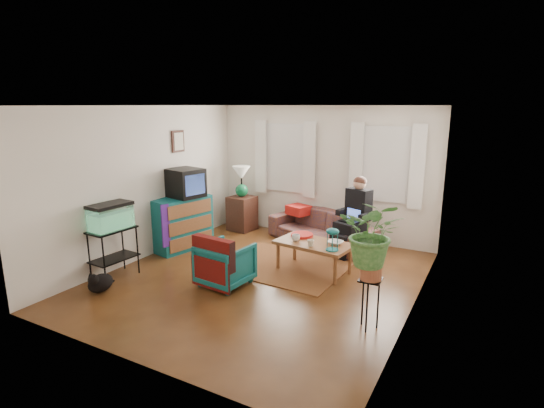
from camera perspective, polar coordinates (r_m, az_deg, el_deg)
The scene contains 31 objects.
floor at distance 6.63m, azimuth -1.67°, elevation -10.01°, with size 4.50×5.00×0.01m, color #4F2B14.
ceiling at distance 6.09m, azimuth -1.84°, elevation 13.10°, with size 4.50×5.00×0.01m, color white.
wall_back at distance 8.45m, azimuth 6.82°, elevation 4.19°, with size 4.50×0.01×2.60m, color silver.
wall_front at distance 4.33m, azimuth -18.69°, elevation -5.14°, with size 4.50×0.01×2.60m, color silver.
wall_left at distance 7.59m, azimuth -16.61°, elevation 2.71°, with size 0.01×5.00×2.60m, color silver.
wall_right at distance 5.48m, azimuth 19.04°, elevation -1.37°, with size 0.01×5.00×2.60m, color silver.
window_left at distance 8.72m, azimuth 1.90°, elevation 6.21°, with size 1.08×0.04×1.38m, color white.
window_right at distance 8.02m, azimuth 15.17°, elevation 5.15°, with size 1.08×0.04×1.38m, color white.
curtains_left at distance 8.65m, azimuth 1.67°, elevation 6.15°, with size 1.36×0.06×1.50m, color white.
curtains_right at distance 7.94m, azimuth 15.03°, elevation 5.08°, with size 1.36×0.06×1.50m, color white.
picture_frame at distance 8.10m, azimuth -12.48°, elevation 8.22°, with size 0.04×0.32×0.40m, color #3D2616.
area_rug at distance 7.12m, azimuth 1.56°, elevation -8.24°, with size 2.00×1.60×0.01m, color maroon.
sofa at distance 8.16m, azimuth 6.65°, elevation -2.49°, with size 2.13×0.84×0.83m, color brown.
seated_person at distance 7.64m, azimuth 11.03°, elevation -2.04°, with size 0.53×0.65×1.27m, color black, non-canonical shape.
side_table at distance 9.03m, azimuth -4.05°, elevation -1.25°, with size 0.49×0.49×0.72m, color #422D18.
table_lamp at distance 8.89m, azimuth -4.12°, elevation 2.94°, with size 0.37×0.37×0.66m, color white, non-canonical shape.
dresser at distance 8.00m, azimuth -12.08°, elevation -2.51°, with size 0.54×1.08×0.97m, color navy.
crt_tv at distance 7.88m, azimuth -11.61°, elevation 2.82°, with size 0.59×0.54×0.52m, color black.
aquarium_stand at distance 6.98m, azimuth -20.48°, elevation -6.23°, with size 0.39×0.69×0.78m, color black.
aquarium at distance 6.81m, azimuth -20.88°, elevation -1.52°, with size 0.35×0.63×0.41m, color #7FD899.
black_cat at distance 6.59m, azimuth -22.08°, elevation -9.58°, with size 0.26×0.40×0.34m, color black.
armchair at distance 6.35m, azimuth -6.28°, elevation -7.72°, with size 0.68×0.64×0.70m, color #11506B.
serape_throw at distance 6.11m, azimuth -7.98°, elevation -7.17°, with size 0.71×0.16×0.58m, color #9E0A0A.
coffee_table at distance 6.84m, azimuth 5.60°, elevation -7.10°, with size 1.19×0.65×0.49m, color brown.
cup_a at distance 6.79m, azimuth 3.23°, elevation -4.55°, with size 0.13×0.13×0.11m, color white.
cup_b at distance 6.56m, azimuth 5.20°, elevation -5.25°, with size 0.11×0.11×0.10m, color beige.
bowl at distance 6.69m, azimuth 8.52°, elevation -5.16°, with size 0.23×0.23×0.06m, color white.
snack_tray at distance 7.04m, azimuth 4.05°, elevation -4.17°, with size 0.37×0.37×0.04m, color #B21414.
birdcage at distance 6.38m, azimuth 8.13°, elevation -4.70°, with size 0.19×0.19×0.34m, color #115B6B, non-canonical shape.
plant_stand at distance 5.27m, azimuth 12.93°, elevation -12.96°, with size 0.27×0.27×0.63m, color black.
potted_plant at distance 4.99m, azimuth 13.38°, elevation -5.19°, with size 0.72×0.62×0.80m, color #599947.
Camera 1 is at (3.07, -5.26, 2.61)m, focal length 28.00 mm.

